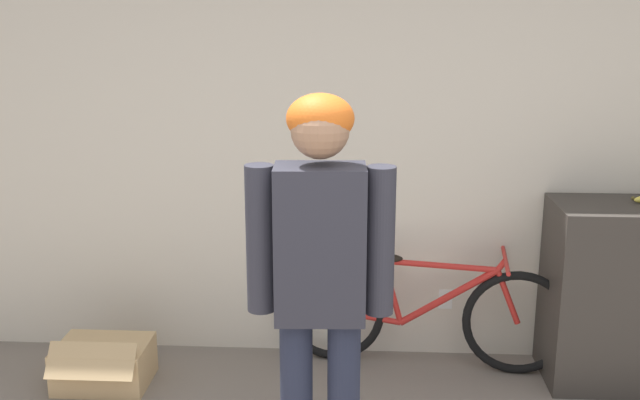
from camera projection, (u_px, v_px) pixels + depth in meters
wall_back at (355, 140)px, 4.29m from camera, size 8.00×0.07×2.60m
person at (320, 266)px, 2.94m from camera, size 0.58×0.25×1.73m
bicycle at (423, 313)px, 4.31m from camera, size 1.68×0.46×0.69m
cardboard_box at (104, 364)px, 4.15m from camera, size 0.50×0.44×0.31m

